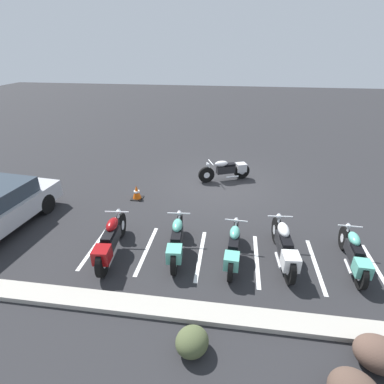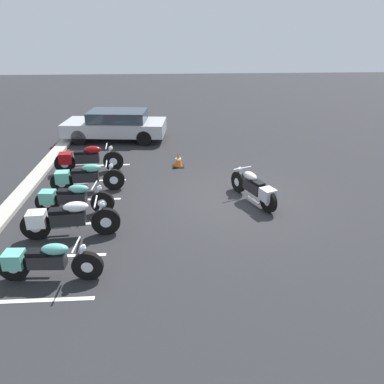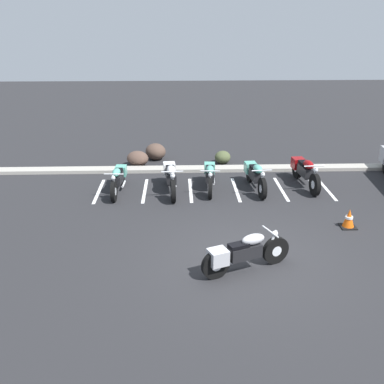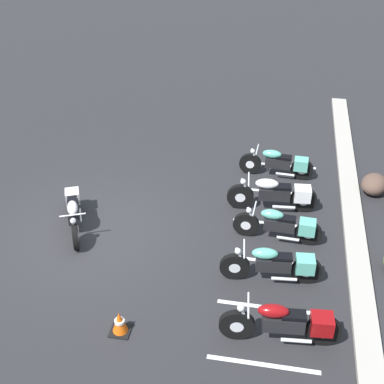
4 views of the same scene
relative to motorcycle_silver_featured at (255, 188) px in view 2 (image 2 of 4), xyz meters
name	(u,v)px [view 2 (image 2 of 4)]	position (x,y,z in m)	size (l,w,h in m)	color
ground	(235,200)	(0.19, 0.51, -0.45)	(60.00, 60.00, 0.00)	#262628
motorcycle_silver_featured	(255,188)	(0.00, 0.00, 0.00)	(2.02, 1.01, 0.84)	black
parked_bike_0	(44,261)	(-3.23, 4.89, -0.01)	(0.59, 2.09, 0.82)	black
parked_bike_1	(65,219)	(-1.59, 4.88, 0.04)	(0.65, 2.31, 0.91)	black
parked_bike_2	(70,198)	(-0.34, 5.05, 0.00)	(0.59, 2.12, 0.83)	black
parked_bike_3	(84,177)	(1.10, 4.99, 0.01)	(0.63, 2.20, 0.87)	black
parked_bike_4	(85,159)	(2.76, 5.26, 0.04)	(0.65, 2.32, 0.91)	black
car_silver	(116,125)	(6.62, 4.68, 0.23)	(2.21, 4.45, 1.29)	black
concrete_curb	(13,204)	(0.19, 6.82, -0.39)	(18.00, 0.50, 0.12)	#A8A399
traffic_cone	(178,160)	(3.09, 2.08, -0.21)	(0.40, 0.40, 0.51)	black
stall_line_0	(37,300)	(-3.87, 4.90, -0.44)	(0.10, 2.10, 0.00)	white
stall_line_1	(58,256)	(-2.42, 4.90, -0.44)	(0.10, 2.10, 0.00)	white
stall_line_2	(73,224)	(-0.96, 4.90, -0.44)	(0.10, 2.10, 0.00)	white
stall_line_3	(84,200)	(0.49, 4.90, -0.44)	(0.10, 2.10, 0.00)	white
stall_line_4	(93,180)	(1.94, 4.90, -0.44)	(0.10, 2.10, 0.00)	white
stall_line_5	(101,165)	(3.40, 4.90, -0.44)	(0.10, 2.10, 0.00)	white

